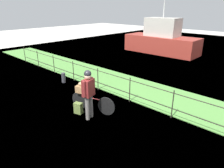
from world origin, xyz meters
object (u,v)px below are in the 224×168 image
(mooring_bollard, at_px, (64,78))
(terrier_dog, at_px, (82,84))
(backpack_on_paving, at_px, (78,108))
(wooden_crate, at_px, (82,89))
(bicycle_main, at_px, (92,102))
(cyclist_person, at_px, (88,90))
(moored_boat_near, at_px, (161,40))

(mooring_bollard, bearing_deg, terrier_dog, -20.84)
(backpack_on_paving, bearing_deg, mooring_bollard, 136.81)
(wooden_crate, height_order, mooring_bollard, wooden_crate)
(backpack_on_paving, bearing_deg, bicycle_main, 44.26)
(bicycle_main, xyz_separation_m, wooden_crate, (-0.39, -0.11, 0.43))
(bicycle_main, xyz_separation_m, backpack_on_paving, (-0.23, -0.44, -0.15))
(terrier_dog, xyz_separation_m, mooring_bollard, (-2.89, 1.10, -0.74))
(cyclist_person, relative_size, mooring_bollard, 3.51)
(bicycle_main, bearing_deg, terrier_dog, -163.91)
(wooden_crate, height_order, cyclist_person, cyclist_person)
(terrier_dog, height_order, moored_boat_near, moored_boat_near)
(terrier_dog, bearing_deg, bicycle_main, 16.09)
(cyclist_person, height_order, backpack_on_paving, cyclist_person)
(backpack_on_paving, bearing_deg, cyclist_person, -11.59)
(bicycle_main, distance_m, wooden_crate, 0.59)
(backpack_on_paving, xyz_separation_m, moored_boat_near, (-3.15, 10.80, 0.79))
(terrier_dog, xyz_separation_m, cyclist_person, (0.65, -0.28, 0.03))
(mooring_bollard, bearing_deg, backpack_on_paving, -25.42)
(backpack_on_paving, bearing_deg, wooden_crate, 97.56)
(wooden_crate, bearing_deg, moored_boat_near, 105.97)
(mooring_bollard, bearing_deg, cyclist_person, -21.27)
(terrier_dog, bearing_deg, wooden_crate, -163.91)
(terrier_dog, xyz_separation_m, moored_boat_near, (-3.02, 10.47, 0.02))
(bicycle_main, relative_size, cyclist_person, 1.00)
(backpack_on_paving, height_order, mooring_bollard, mooring_bollard)
(terrier_dog, height_order, mooring_bollard, terrier_dog)
(cyclist_person, bearing_deg, wooden_crate, 158.13)
(cyclist_person, relative_size, moored_boat_near, 0.29)
(cyclist_person, distance_m, mooring_bollard, 3.88)
(cyclist_person, xyz_separation_m, mooring_bollard, (-3.55, 1.38, -0.76))
(bicycle_main, height_order, cyclist_person, cyclist_person)
(bicycle_main, xyz_separation_m, moored_boat_near, (-3.39, 10.36, 0.65))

